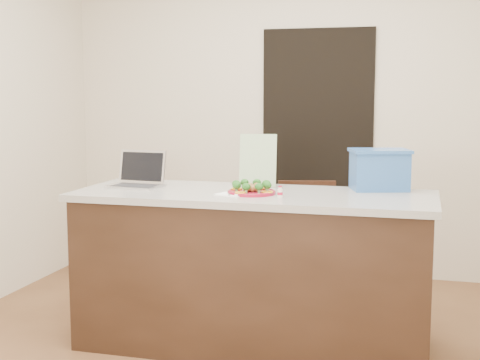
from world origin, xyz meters
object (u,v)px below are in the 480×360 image
(island, at_px, (253,270))
(plate, at_px, (252,192))
(chair, at_px, (304,239))
(blue_box, at_px, (379,169))
(napkin, at_px, (233,194))
(yogurt_bottle, at_px, (280,192))
(laptop, at_px, (139,177))

(island, bearing_deg, plate, -84.34)
(plate, bearing_deg, island, 95.66)
(chair, bearing_deg, island, -118.26)
(blue_box, bearing_deg, napkin, -170.16)
(island, distance_m, blue_box, 0.95)
(plate, xyz_separation_m, yogurt_bottle, (0.18, -0.07, 0.01))
(blue_box, bearing_deg, laptop, 171.92)
(plate, height_order, yogurt_bottle, yogurt_bottle)
(blue_box, xyz_separation_m, chair, (-0.51, 0.42, -0.54))
(yogurt_bottle, bearing_deg, plate, 158.69)
(plate, height_order, chair, plate)
(yogurt_bottle, bearing_deg, blue_box, 39.56)
(napkin, bearing_deg, laptop, 165.65)
(yogurt_bottle, bearing_deg, chair, 90.60)
(plate, relative_size, yogurt_bottle, 4.41)
(blue_box, bearing_deg, chair, 123.15)
(plate, distance_m, yogurt_bottle, 0.19)
(island, bearing_deg, napkin, -127.85)
(plate, distance_m, napkin, 0.11)
(island, relative_size, blue_box, 5.26)
(island, relative_size, plate, 7.54)
(napkin, relative_size, laptop, 0.49)
(yogurt_bottle, bearing_deg, laptop, 168.84)
(blue_box, relative_size, chair, 0.44)
(yogurt_bottle, relative_size, blue_box, 0.16)
(laptop, relative_size, chair, 0.36)
(plate, height_order, laptop, laptop)
(yogurt_bottle, xyz_separation_m, blue_box, (0.51, 0.42, 0.10))
(blue_box, height_order, chair, blue_box)
(yogurt_bottle, height_order, chair, yogurt_bottle)
(plate, xyz_separation_m, napkin, (-0.09, -0.05, -0.01))
(island, distance_m, chair, 0.73)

